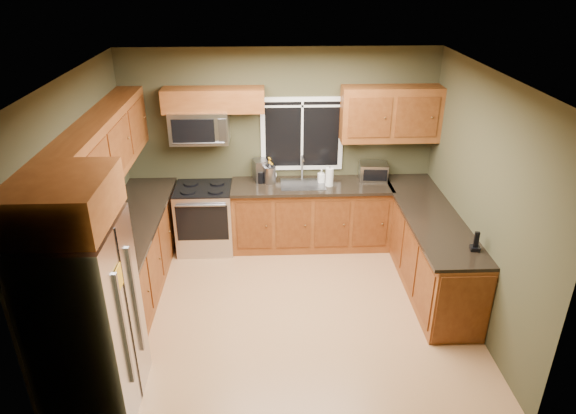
{
  "coord_description": "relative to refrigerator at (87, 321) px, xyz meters",
  "views": [
    {
      "loc": [
        -0.17,
        -4.89,
        3.68
      ],
      "look_at": [
        0.05,
        0.35,
        1.15
      ],
      "focal_mm": 32.0,
      "sensor_mm": 36.0,
      "label": 1
    }
  ],
  "objects": [
    {
      "name": "microwave",
      "position": [
        0.69,
        2.91,
        0.83
      ],
      "size": [
        0.76,
        0.41,
        0.42
      ],
      "color": "#B7B7BC",
      "rests_on": "back_wall"
    },
    {
      "name": "soap_bottle_c",
      "position": [
        1.63,
        3.0,
        0.12
      ],
      "size": [
        0.13,
        0.13,
        0.16
      ],
      "primitive_type": "imported",
      "rotation": [
        0.0,
        0.0,
        -0.08
      ],
      "color": "white",
      "rests_on": "countertop_back"
    },
    {
      "name": "range",
      "position": [
        0.69,
        2.77,
        -0.43
      ],
      "size": [
        0.76,
        0.69,
        0.94
      ],
      "color": "#B7B7BC",
      "rests_on": "ground"
    },
    {
      "name": "upper_cabinet_over_fridge",
      "position": [
        -0.0,
        0.0,
        1.13
      ],
      "size": [
        0.72,
        0.9,
        0.38
      ],
      "primitive_type": "cube",
      "color": "brown",
      "rests_on": "left_wall"
    },
    {
      "name": "upper_cabinets_back_left",
      "position": [
        0.89,
        2.94,
        1.17
      ],
      "size": [
        1.3,
        0.33,
        0.3
      ],
      "primitive_type": "cube",
      "color": "brown",
      "rests_on": "back_wall"
    },
    {
      "name": "floor",
      "position": [
        1.74,
        1.3,
        -0.9
      ],
      "size": [
        4.2,
        4.2,
        0.0
      ],
      "primitive_type": "plane",
      "color": "#A57348",
      "rests_on": "ground"
    },
    {
      "name": "base_cabinets_left",
      "position": [
        -0.06,
        1.78,
        -0.45
      ],
      "size": [
        0.6,
        2.65,
        0.9
      ],
      "primitive_type": "cube",
      "color": "brown",
      "rests_on": "ground"
    },
    {
      "name": "left_wall",
      "position": [
        -0.36,
        1.3,
        0.45
      ],
      "size": [
        0.0,
        3.6,
        3.6
      ],
      "primitive_type": "plane",
      "rotation": [
        1.57,
        0.0,
        1.57
      ],
      "color": "#3A3822",
      "rests_on": "ground"
    },
    {
      "name": "countertop_back",
      "position": [
        2.15,
        2.78,
        0.02
      ],
      "size": [
        2.17,
        0.65,
        0.04
      ],
      "primitive_type": "cube",
      "color": "black",
      "rests_on": "base_cabinets_back"
    },
    {
      "name": "window",
      "position": [
        2.04,
        3.08,
        0.65
      ],
      "size": [
        1.12,
        0.03,
        1.02
      ],
      "color": "white",
      "rests_on": "back_wall"
    },
    {
      "name": "sink",
      "position": [
        2.04,
        2.79,
        0.05
      ],
      "size": [
        0.6,
        0.42,
        0.36
      ],
      "color": "slate",
      "rests_on": "countertop_back"
    },
    {
      "name": "upper_cabinets_back_right",
      "position": [
        3.19,
        2.94,
        0.96
      ],
      "size": [
        1.3,
        0.33,
        0.72
      ],
      "primitive_type": "cube",
      "color": "brown",
      "rests_on": "back_wall"
    },
    {
      "name": "toaster_oven",
      "position": [
        3.02,
        2.92,
        0.16
      ],
      "size": [
        0.4,
        0.32,
        0.24
      ],
      "color": "#B7B7BC",
      "rests_on": "countertop_back"
    },
    {
      "name": "cordless_phone",
      "position": [
        3.72,
        0.97,
        0.1
      ],
      "size": [
        0.11,
        0.11,
        0.21
      ],
      "color": "black",
      "rests_on": "countertop_peninsula"
    },
    {
      "name": "paper_towel_roll",
      "position": [
        2.39,
        2.73,
        0.16
      ],
      "size": [
        0.11,
        0.11,
        0.27
      ],
      "color": "white",
      "rests_on": "countertop_back"
    },
    {
      "name": "back_wall",
      "position": [
        1.74,
        3.1,
        0.45
      ],
      "size": [
        4.2,
        0.0,
        4.2
      ],
      "primitive_type": "plane",
      "rotation": [
        1.57,
        0.0,
        0.0
      ],
      "color": "#3A3822",
      "rests_on": "ground"
    },
    {
      "name": "ceiling",
      "position": [
        1.74,
        1.3,
        1.8
      ],
      "size": [
        4.2,
        4.2,
        0.0
      ],
      "primitive_type": "plane",
      "rotation": [
        3.14,
        0.0,
        0.0
      ],
      "color": "white",
      "rests_on": "back_wall"
    },
    {
      "name": "upper_cabinets_left",
      "position": [
        -0.2,
        1.78,
        0.96
      ],
      "size": [
        0.33,
        2.65,
        0.72
      ],
      "primitive_type": "cube",
      "color": "brown",
      "rests_on": "left_wall"
    },
    {
      "name": "countertop_left",
      "position": [
        -0.04,
        1.78,
        0.02
      ],
      "size": [
        0.65,
        2.65,
        0.04
      ],
      "primitive_type": "cube",
      "color": "black",
      "rests_on": "base_cabinets_left"
    },
    {
      "name": "base_cabinets_peninsula",
      "position": [
        3.54,
        1.84,
        -0.45
      ],
      "size": [
        0.6,
        2.52,
        0.9
      ],
      "color": "brown",
      "rests_on": "ground"
    },
    {
      "name": "right_wall",
      "position": [
        3.84,
        1.3,
        0.45
      ],
      "size": [
        0.0,
        3.6,
        3.6
      ],
      "primitive_type": "plane",
      "rotation": [
        1.57,
        0.0,
        -1.57
      ],
      "color": "#3A3822",
      "rests_on": "ground"
    },
    {
      "name": "kettle",
      "position": [
        1.59,
        2.84,
        0.17
      ],
      "size": [
        0.18,
        0.18,
        0.29
      ],
      "color": "#B7B7BC",
      "rests_on": "countertop_back"
    },
    {
      "name": "countertop_peninsula",
      "position": [
        3.51,
        1.85,
        0.02
      ],
      "size": [
        0.65,
        2.5,
        0.04
      ],
      "primitive_type": "cube",
      "color": "black",
      "rests_on": "base_cabinets_peninsula"
    },
    {
      "name": "coffee_maker",
      "position": [
        1.46,
        2.94,
        0.18
      ],
      "size": [
        0.23,
        0.28,
        0.3
      ],
      "color": "slate",
      "rests_on": "countertop_back"
    },
    {
      "name": "soap_bottle_a",
      "position": [
        1.59,
        3.0,
        0.19
      ],
      "size": [
        0.15,
        0.15,
        0.31
      ],
      "primitive_type": "imported",
      "rotation": [
        0.0,
        0.0,
        0.33
      ],
      "color": "orange",
      "rests_on": "countertop_back"
    },
    {
      "name": "refrigerator",
      "position": [
        0.0,
        0.0,
        0.0
      ],
      "size": [
        0.74,
        0.9,
        1.8
      ],
      "color": "#B7B7BC",
      "rests_on": "ground"
    },
    {
      "name": "soap_bottle_b",
      "position": [
        2.29,
        2.84,
        0.13
      ],
      "size": [
        0.09,
        0.09,
        0.19
      ],
      "primitive_type": "imported",
      "rotation": [
        0.0,
        0.0,
        0.09
      ],
      "color": "white",
      "rests_on": "countertop_back"
    },
    {
      "name": "base_cabinets_back",
      "position": [
        2.15,
        2.8,
        -0.45
      ],
      "size": [
        2.17,
        0.6,
        0.9
      ],
      "primitive_type": "cube",
      "color": "brown",
      "rests_on": "ground"
    },
    {
      "name": "front_wall",
      "position": [
        1.74,
        -0.5,
        0.45
      ],
      "size": [
        4.2,
        0.0,
        4.2
      ],
      "primitive_type": "plane",
      "rotation": [
        -1.57,
        0.0,
        0.0
      ],
      "color": "#3A3822",
      "rests_on": "ground"
    }
  ]
}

